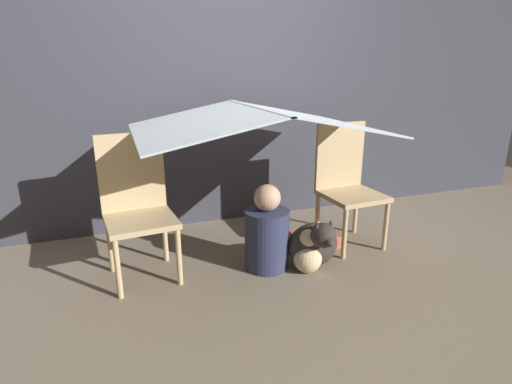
{
  "coord_description": "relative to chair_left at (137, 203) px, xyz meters",
  "views": [
    {
      "loc": [
        -0.9,
        -2.38,
        1.37
      ],
      "look_at": [
        0.0,
        0.16,
        0.53
      ],
      "focal_mm": 28.0,
      "sensor_mm": 36.0,
      "label": 1
    }
  ],
  "objects": [
    {
      "name": "plush_toy",
      "position": [
        1.08,
        -0.38,
        -0.38
      ],
      "size": [
        0.2,
        0.2,
        0.31
      ],
      "color": "beige",
      "rests_on": "ground_plane"
    },
    {
      "name": "person_front",
      "position": [
        0.84,
        -0.22,
        -0.25
      ],
      "size": [
        0.31,
        0.31,
        0.61
      ],
      "color": "#2D3351",
      "rests_on": "ground_plane"
    },
    {
      "name": "sheet_canopy",
      "position": [
        0.81,
        -0.09,
        0.53
      ],
      "size": [
        1.6,
        1.2,
        0.17
      ],
      "color": "silver"
    },
    {
      "name": "chair_left",
      "position": [
        0.0,
        0.0,
        0.0
      ],
      "size": [
        0.48,
        0.48,
        0.96
      ],
      "rotation": [
        0.0,
        0.0,
        0.11
      ],
      "color": "#D1B27F",
      "rests_on": "ground_plane"
    },
    {
      "name": "wall_back",
      "position": [
        0.81,
        0.81,
        0.74
      ],
      "size": [
        7.0,
        0.05,
        2.5
      ],
      "color": "#3D3D47",
      "rests_on": "ground_plane"
    },
    {
      "name": "floor_cushion",
      "position": [
        1.33,
        0.01,
        -0.46
      ],
      "size": [
        0.35,
        0.28,
        0.1
      ],
      "color": "#CC664C",
      "rests_on": "ground_plane"
    },
    {
      "name": "chair_right",
      "position": [
        1.6,
        0.0,
        0.0
      ],
      "size": [
        0.46,
        0.46,
        0.96
      ],
      "rotation": [
        0.0,
        0.0,
        0.06
      ],
      "color": "#D1B27F",
      "rests_on": "ground_plane"
    },
    {
      "name": "ground_plane",
      "position": [
        0.81,
        -0.24,
        -0.51
      ],
      "size": [
        8.8,
        8.8,
        0.0
      ],
      "primitive_type": "plane",
      "color": "gray"
    },
    {
      "name": "dog",
      "position": [
        1.15,
        -0.34,
        -0.32
      ],
      "size": [
        0.38,
        0.38,
        0.4
      ],
      "color": "#332D28",
      "rests_on": "ground_plane"
    }
  ]
}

